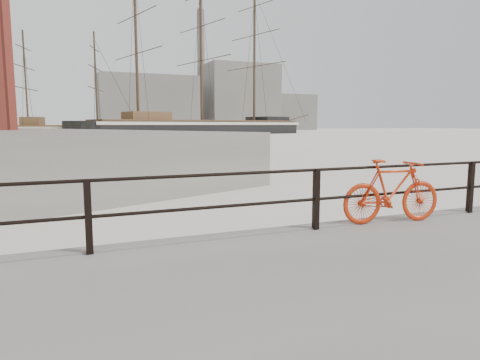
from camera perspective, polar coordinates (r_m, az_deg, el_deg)
name	(u,v)px	position (r m, az deg, el deg)	size (l,w,h in m)	color
ground	(461,228)	(9.64, 27.37, -5.74)	(400.00, 400.00, 0.00)	white
guardrail	(470,187)	(9.40, 28.38, -0.85)	(28.00, 0.10, 1.00)	black
bicycle	(392,191)	(7.86, 19.61, -1.41)	(1.85, 0.28, 1.12)	red
barque_black	(202,134)	(92.61, -5.09, 6.09)	(63.90, 20.91, 35.89)	black
schooner_mid	(64,136)	(87.44, -22.43, 5.48)	(27.71, 11.72, 20.04)	beige
industrial_west	(148,104)	(148.68, -12.20, 9.90)	(32.00, 18.00, 18.00)	gray
industrial_mid	(239,98)	(163.63, -0.20, 10.87)	(26.00, 20.00, 24.00)	gray
industrial_east	(286,113)	(177.84, 6.13, 8.94)	(20.00, 16.00, 14.00)	gray
smokestack	(201,71)	(164.80, -5.20, 14.31)	(2.80, 2.80, 44.00)	gray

